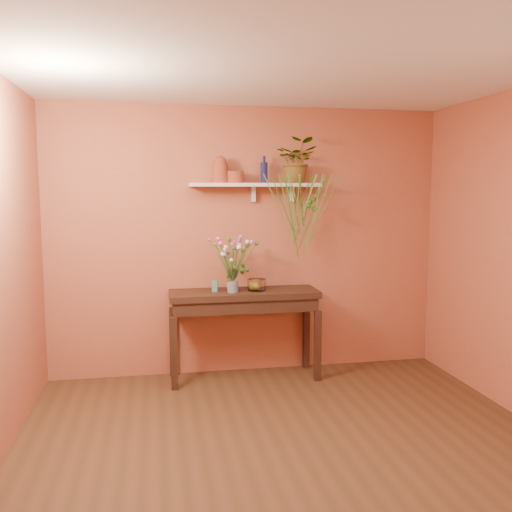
# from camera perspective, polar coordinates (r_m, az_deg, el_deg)

# --- Properties ---
(room) EXTENTS (4.04, 4.04, 2.70)m
(room) POSITION_cam_1_polar(r_m,az_deg,el_deg) (3.63, 4.47, -1.30)
(room) COLOR #50301E
(room) RESTS_ON ground
(sideboard) EXTENTS (1.46, 0.47, 0.88)m
(sideboard) POSITION_cam_1_polar(r_m,az_deg,el_deg) (5.40, -1.25, -4.98)
(sideboard) COLOR #351E16
(sideboard) RESTS_ON ground
(wall_shelf) EXTENTS (1.30, 0.24, 0.19)m
(wall_shelf) POSITION_cam_1_polar(r_m,az_deg,el_deg) (5.44, 0.00, 7.39)
(wall_shelf) COLOR white
(wall_shelf) RESTS_ON room
(terracotta_jug) EXTENTS (0.16, 0.16, 0.26)m
(terracotta_jug) POSITION_cam_1_polar(r_m,az_deg,el_deg) (5.36, -3.76, 8.94)
(terracotta_jug) COLOR #9A3924
(terracotta_jug) RESTS_ON wall_shelf
(terracotta_pot) EXTENTS (0.20, 0.20, 0.11)m
(terracotta_pot) POSITION_cam_1_polar(r_m,az_deg,el_deg) (5.39, -2.25, 8.23)
(terracotta_pot) COLOR #9A3924
(terracotta_pot) RESTS_ON wall_shelf
(blue_bottle) EXTENTS (0.09, 0.09, 0.26)m
(blue_bottle) POSITION_cam_1_polar(r_m,az_deg,el_deg) (5.47, 0.84, 8.75)
(blue_bottle) COLOR #141947
(blue_bottle) RESTS_ON wall_shelf
(spider_plant) EXTENTS (0.50, 0.47, 0.44)m
(spider_plant) POSITION_cam_1_polar(r_m,az_deg,el_deg) (5.52, 4.32, 9.89)
(spider_plant) COLOR #246315
(spider_plant) RESTS_ON wall_shelf
(plant_fronds) EXTENTS (0.78, 0.40, 0.84)m
(plant_fronds) POSITION_cam_1_polar(r_m,az_deg,el_deg) (5.38, 5.16, 5.18)
(plant_fronds) COLOR #246315
(plant_fronds) RESTS_ON wall_shelf
(glass_vase) EXTENTS (0.11, 0.11, 0.22)m
(glass_vase) POSITION_cam_1_polar(r_m,az_deg,el_deg) (5.29, -2.45, -2.78)
(glass_vase) COLOR white
(glass_vase) RESTS_ON sideboard
(bouquet) EXTENTS (0.49, 0.43, 0.46)m
(bouquet) POSITION_cam_1_polar(r_m,az_deg,el_deg) (5.24, -2.21, 0.39)
(bouquet) COLOR #386B28
(bouquet) RESTS_ON glass_vase
(glass_bowl) EXTENTS (0.18, 0.18, 0.11)m
(glass_bowl) POSITION_cam_1_polar(r_m,az_deg,el_deg) (5.39, 0.08, -3.07)
(glass_bowl) COLOR white
(glass_bowl) RESTS_ON sideboard
(lemon) EXTENTS (0.09, 0.09, 0.09)m
(lemon) POSITION_cam_1_polar(r_m,az_deg,el_deg) (5.40, -0.08, -3.09)
(lemon) COLOR gold
(lemon) RESTS_ON glass_bowl
(carton) EXTENTS (0.06, 0.05, 0.11)m
(carton) POSITION_cam_1_polar(r_m,az_deg,el_deg) (5.33, -4.30, -3.16)
(carton) COLOR teal
(carton) RESTS_ON sideboard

